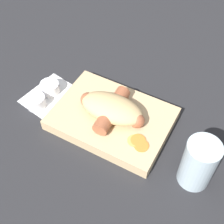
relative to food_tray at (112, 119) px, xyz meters
name	(u,v)px	position (x,y,z in m)	size (l,w,h in m)	color
ground_plane	(112,122)	(0.00, 0.00, -0.01)	(3.00, 3.00, 0.00)	#232326
food_tray	(112,119)	(0.00, 0.00, 0.00)	(0.27, 0.20, 0.03)	tan
bread_roll	(112,107)	(0.00, 0.00, 0.04)	(0.15, 0.09, 0.05)	tan
sausage	(112,110)	(0.00, 0.00, 0.03)	(0.17, 0.13, 0.04)	#9E5638
pickled_veggies	(138,142)	(0.09, -0.04, 0.02)	(0.06, 0.05, 0.00)	#F99E4C
napkin	(54,98)	(-0.17, -0.01, -0.01)	(0.15, 0.15, 0.00)	white
condiment_cup_near	(50,88)	(-0.19, 0.01, 0.00)	(0.05, 0.05, 0.03)	white
condiment_cup_far	(36,102)	(-0.19, -0.05, 0.00)	(0.05, 0.05, 0.03)	white
drink_glass	(198,163)	(0.22, -0.05, 0.04)	(0.07, 0.07, 0.12)	silver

